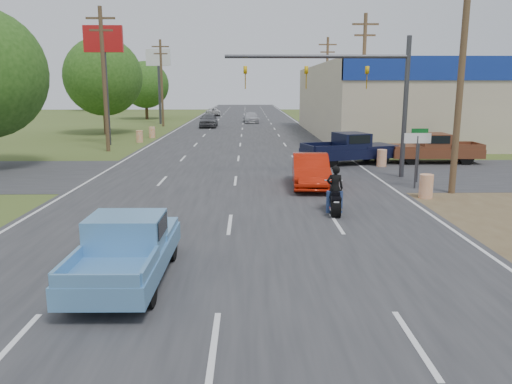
{
  "coord_description": "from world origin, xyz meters",
  "views": [
    {
      "loc": [
        0.62,
        -8.13,
        4.49
      ],
      "look_at": [
        0.87,
        7.15,
        1.3
      ],
      "focal_mm": 35.0,
      "sensor_mm": 36.0,
      "label": 1
    }
  ],
  "objects_px": {
    "motorcycle": "(335,200)",
    "distant_car_white": "(213,112)",
    "blue_pickup": "(128,247)",
    "distant_car_silver": "(251,118)",
    "distant_car_grey": "(209,120)",
    "rider": "(335,191)",
    "red_convertible": "(311,171)",
    "navy_pickup": "(351,148)",
    "brown_pickup": "(432,148)"
  },
  "relations": [
    {
      "from": "rider",
      "to": "blue_pickup",
      "type": "xyz_separation_m",
      "value": [
        -6.01,
        -6.36,
        -0.03
      ]
    },
    {
      "from": "navy_pickup",
      "to": "distant_car_silver",
      "type": "bearing_deg",
      "value": 172.04
    },
    {
      "from": "brown_pickup",
      "to": "distant_car_grey",
      "type": "bearing_deg",
      "value": 30.52
    },
    {
      "from": "red_convertible",
      "to": "blue_pickup",
      "type": "xyz_separation_m",
      "value": [
        -5.74,
        -11.3,
        0.05
      ]
    },
    {
      "from": "distant_car_silver",
      "to": "navy_pickup",
      "type": "bearing_deg",
      "value": -84.85
    },
    {
      "from": "motorcycle",
      "to": "distant_car_grey",
      "type": "bearing_deg",
      "value": 105.88
    },
    {
      "from": "red_convertible",
      "to": "distant_car_white",
      "type": "xyz_separation_m",
      "value": [
        -8.61,
        60.21,
        -0.12
      ]
    },
    {
      "from": "blue_pickup",
      "to": "distant_car_grey",
      "type": "bearing_deg",
      "value": 92.56
    },
    {
      "from": "blue_pickup",
      "to": "distant_car_silver",
      "type": "xyz_separation_m",
      "value": [
        3.28,
        54.88,
        -0.12
      ]
    },
    {
      "from": "distant_car_grey",
      "to": "distant_car_white",
      "type": "relative_size",
      "value": 1.07
    },
    {
      "from": "rider",
      "to": "blue_pickup",
      "type": "distance_m",
      "value": 8.75
    },
    {
      "from": "red_convertible",
      "to": "distant_car_grey",
      "type": "distance_m",
      "value": 36.58
    },
    {
      "from": "rider",
      "to": "brown_pickup",
      "type": "relative_size",
      "value": 0.31
    },
    {
      "from": "motorcycle",
      "to": "blue_pickup",
      "type": "relative_size",
      "value": 0.46
    },
    {
      "from": "red_convertible",
      "to": "navy_pickup",
      "type": "xyz_separation_m",
      "value": [
        3.34,
        7.13,
        0.19
      ]
    },
    {
      "from": "rider",
      "to": "distant_car_white",
      "type": "xyz_separation_m",
      "value": [
        -8.88,
        65.15,
        -0.2
      ]
    },
    {
      "from": "navy_pickup",
      "to": "motorcycle",
      "type": "bearing_deg",
      "value": -31.23
    },
    {
      "from": "blue_pickup",
      "to": "distant_car_grey",
      "type": "relative_size",
      "value": 0.98
    },
    {
      "from": "motorcycle",
      "to": "distant_car_grey",
      "type": "relative_size",
      "value": 0.45
    },
    {
      "from": "rider",
      "to": "navy_pickup",
      "type": "xyz_separation_m",
      "value": [
        3.07,
        12.07,
        0.11
      ]
    },
    {
      "from": "blue_pickup",
      "to": "brown_pickup",
      "type": "xyz_separation_m",
      "value": [
        14.12,
        18.8,
        0.11
      ]
    },
    {
      "from": "rider",
      "to": "distant_car_grey",
      "type": "xyz_separation_m",
      "value": [
        -7.71,
        40.75,
        -0.0
      ]
    },
    {
      "from": "brown_pickup",
      "to": "distant_car_grey",
      "type": "height_order",
      "value": "brown_pickup"
    },
    {
      "from": "red_convertible",
      "to": "distant_car_grey",
      "type": "relative_size",
      "value": 0.94
    },
    {
      "from": "rider",
      "to": "distant_car_grey",
      "type": "distance_m",
      "value": 41.48
    },
    {
      "from": "blue_pickup",
      "to": "distant_car_silver",
      "type": "bearing_deg",
      "value": 87.07
    },
    {
      "from": "distant_car_silver",
      "to": "distant_car_white",
      "type": "distance_m",
      "value": 17.72
    },
    {
      "from": "brown_pickup",
      "to": "distant_car_silver",
      "type": "relative_size",
      "value": 1.17
    },
    {
      "from": "motorcycle",
      "to": "blue_pickup",
      "type": "bearing_deg",
      "value": -128.43
    },
    {
      "from": "rider",
      "to": "navy_pickup",
      "type": "height_order",
      "value": "navy_pickup"
    },
    {
      "from": "distant_car_grey",
      "to": "blue_pickup",
      "type": "bearing_deg",
      "value": -88.18
    },
    {
      "from": "red_convertible",
      "to": "motorcycle",
      "type": "xyz_separation_m",
      "value": [
        0.27,
        -5.0,
        -0.26
      ]
    },
    {
      "from": "red_convertible",
      "to": "blue_pickup",
      "type": "height_order",
      "value": "blue_pickup"
    },
    {
      "from": "motorcycle",
      "to": "brown_pickup",
      "type": "bearing_deg",
      "value": 62.19
    },
    {
      "from": "red_convertible",
      "to": "distant_car_white",
      "type": "bearing_deg",
      "value": 101.89
    },
    {
      "from": "distant_car_grey",
      "to": "distant_car_silver",
      "type": "distance_m",
      "value": 9.23
    },
    {
      "from": "blue_pickup",
      "to": "red_convertible",
      "type": "bearing_deg",
      "value": 63.57
    },
    {
      "from": "navy_pickup",
      "to": "brown_pickup",
      "type": "bearing_deg",
      "value": 77.28
    },
    {
      "from": "rider",
      "to": "distant_car_white",
      "type": "distance_m",
      "value": 65.75
    },
    {
      "from": "brown_pickup",
      "to": "distant_car_white",
      "type": "height_order",
      "value": "brown_pickup"
    },
    {
      "from": "distant_car_silver",
      "to": "distant_car_grey",
      "type": "bearing_deg",
      "value": -126.52
    },
    {
      "from": "navy_pickup",
      "to": "distant_car_white",
      "type": "relative_size",
      "value": 1.32
    },
    {
      "from": "motorcycle",
      "to": "distant_car_white",
      "type": "relative_size",
      "value": 0.48
    },
    {
      "from": "navy_pickup",
      "to": "distant_car_grey",
      "type": "relative_size",
      "value": 1.23
    },
    {
      "from": "rider",
      "to": "distant_car_grey",
      "type": "bearing_deg",
      "value": -74.1
    },
    {
      "from": "motorcycle",
      "to": "distant_car_white",
      "type": "bearing_deg",
      "value": 102.95
    },
    {
      "from": "blue_pickup",
      "to": "distant_car_silver",
      "type": "relative_size",
      "value": 1.02
    },
    {
      "from": "red_convertible",
      "to": "distant_car_grey",
      "type": "xyz_separation_m",
      "value": [
        -7.44,
        35.81,
        0.08
      ]
    },
    {
      "from": "motorcycle",
      "to": "distant_car_white",
      "type": "xyz_separation_m",
      "value": [
        -8.88,
        65.2,
        0.14
      ]
    },
    {
      "from": "red_convertible",
      "to": "distant_car_silver",
      "type": "xyz_separation_m",
      "value": [
        -2.46,
        43.59,
        -0.07
      ]
    }
  ]
}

